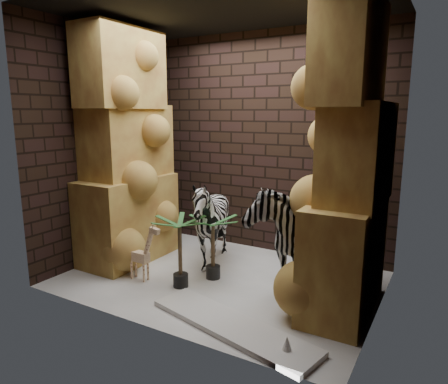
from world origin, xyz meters
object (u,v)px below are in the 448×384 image
Objects in this scene: zebra_right at (287,223)px; palm_back at (180,252)px; zebra_left at (211,228)px; surfboard at (231,326)px; giraffe_toy at (139,250)px; palm_front at (213,247)px.

palm_back is (-1.01, -0.60, -0.33)m from zebra_right.
palm_back is at bearing -162.19° from zebra_right.
zebra_left reaches higher than surfboard.
zebra_left is 0.67× the size of surfboard.
zebra_left is at bearing 88.55° from palm_back.
zebra_right reaches higher than surfboard.
palm_back reaches higher than giraffe_toy.
palm_front is 0.43m from palm_back.
palm_back is at bearing 165.05° from surfboard.
zebra_right is 1.02m from zebra_left.
zebra_right is 1.22m from palm_back.
giraffe_toy is 0.54m from palm_back.
zebra_left is 1.53m from surfboard.
zebra_left is 1.44× the size of palm_back.
giraffe_toy is at bearing -105.62° from zebra_left.
palm_back is (-0.02, -0.62, -0.12)m from zebra_left.
zebra_right is at bearing 21.24° from zebra_left.
giraffe_toy is 0.86m from palm_front.
zebra_right is 1.31m from surfboard.
giraffe_toy is 0.89× the size of palm_back.
zebra_right is at bearing 30.52° from palm_back.
zebra_left is 0.33m from palm_front.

